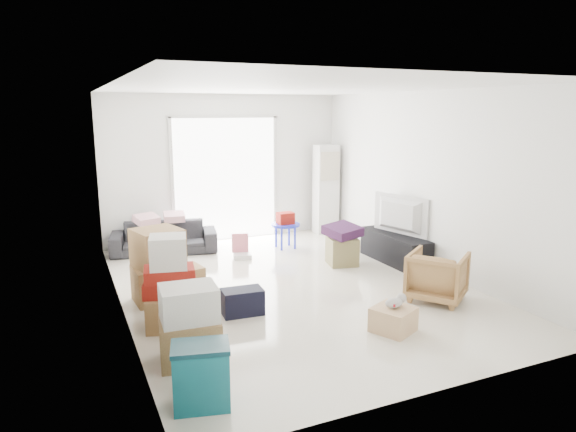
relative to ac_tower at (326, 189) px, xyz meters
The scene contains 21 objects.
room_shell 3.32m from the ac_tower, 126.35° to the right, with size 4.98×6.48×3.18m.
sliding_door 2.01m from the ac_tower, behind, with size 2.10×0.04×2.33m.
ac_tower is the anchor object (origin of this frame).
tv_console 2.36m from the ac_tower, 88.74° to the right, with size 0.42×1.40×0.47m, color black.
television 2.30m from the ac_tower, 88.74° to the right, with size 1.07×0.62×0.14m, color black.
sofa 3.27m from the ac_tower, behind, with size 1.77×0.52×0.69m, color #28282D.
pillow_left 3.51m from the ac_tower, behind, with size 0.34×0.27×0.11m, color #F4B2C0.
pillow_right 3.03m from the ac_tower, behind, with size 0.37×0.29×0.13m, color #F4B2C0.
armchair 3.94m from the ac_tower, 96.60° to the right, with size 0.68×0.64×0.70m, color #AF7F4D.
storage_bins 6.36m from the ac_tower, 127.42° to the right, with size 0.53×0.43×0.55m.
box_stack_a 5.67m from the ac_tower, 131.57° to the right, with size 0.64×0.56×0.77m.
box_stack_b 5.02m from the ac_tower, 138.57° to the right, with size 0.65×0.64×1.05m.
box_stack_c 4.47m from the ac_tower, 146.75° to the right, with size 0.67×0.67×0.94m.
loose_box 4.03m from the ac_tower, 146.56° to the right, with size 0.39×0.39×0.32m, color olive.
duffel_bag 4.46m from the ac_tower, 131.24° to the right, with size 0.49×0.29×0.31m, color black.
ottoman 2.27m from the ac_tower, 111.13° to the right, with size 0.44×0.44×0.44m, color olive.
blanket 2.20m from the ac_tower, 111.13° to the right, with size 0.48×0.48×0.14m, color #401B44.
kids_table 1.48m from the ac_tower, 148.22° to the right, with size 0.52×0.52×0.64m.
toy_walker 2.46m from the ac_tower, 154.63° to the right, with size 0.35×0.33×0.40m.
wood_crate 4.77m from the ac_tower, 108.99° to the right, with size 0.41×0.41×0.27m, color tan.
plush_bunny 4.72m from the ac_tower, 108.66° to the right, with size 0.28×0.16×0.14m.
Camera 1 is at (-2.82, -6.19, 2.41)m, focal length 32.00 mm.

